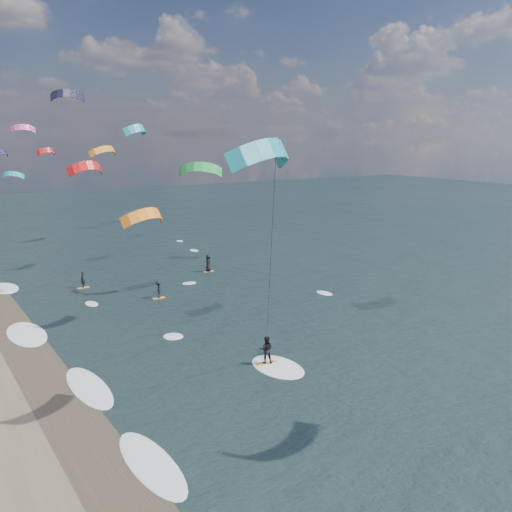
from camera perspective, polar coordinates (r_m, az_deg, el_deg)
ground at (r=27.42m, az=16.34°, el=-18.83°), size 260.00×260.00×0.00m
wet_sand_strip at (r=29.29m, az=-16.99°, el=-16.73°), size 3.00×240.00×0.00m
kitesurfer_near_b at (r=28.50m, az=1.91°, el=2.84°), size 7.15×8.79×14.28m
far_kitesurfers at (r=54.23m, az=-8.58°, el=-1.96°), size 13.83×7.74×1.79m
bg_kite_field at (r=71.10m, az=-17.79°, el=10.02°), size 13.43×71.50×11.40m
shoreline_surf at (r=33.69m, az=-17.25°, el=-12.80°), size 2.40×79.40×0.11m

